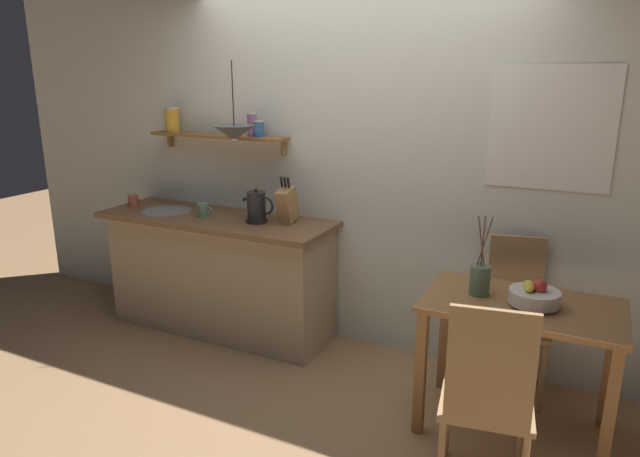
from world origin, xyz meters
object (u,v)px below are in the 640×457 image
at_px(electric_kettle, 257,207).
at_px(coffee_mug_spare, 134,201).
at_px(knife_block, 287,204).
at_px(pendant_lamp, 234,133).
at_px(twig_vase, 480,279).
at_px(coffee_mug_by_sink, 203,210).
at_px(dining_chair_far, 514,310).
at_px(dining_chair_near, 487,395).
at_px(dining_table, 520,326).
at_px(fruit_bowl, 534,296).

height_order(electric_kettle, coffee_mug_spare, electric_kettle).
height_order(knife_block, pendant_lamp, pendant_lamp).
bearing_deg(knife_block, pendant_lamp, -154.93).
bearing_deg(twig_vase, coffee_mug_by_sink, 173.11).
height_order(twig_vase, coffee_mug_by_sink, twig_vase).
bearing_deg(coffee_mug_spare, twig_vase, -5.72).
relative_size(twig_vase, pendant_lamp, 0.84).
bearing_deg(dining_chair_far, coffee_mug_spare, -177.24).
bearing_deg(dining_chair_near, pendant_lamp, 155.62).
height_order(dining_chair_far, pendant_lamp, pendant_lamp).
distance_m(twig_vase, coffee_mug_spare, 2.81).
distance_m(twig_vase, pendant_lamp, 1.90).
height_order(dining_table, dining_chair_near, dining_chair_near).
bearing_deg(dining_chair_far, coffee_mug_by_sink, -175.63).
distance_m(fruit_bowl, pendant_lamp, 2.19).
xyz_separation_m(dining_chair_far, twig_vase, (-0.15, -0.42, 0.32)).
relative_size(dining_table, coffee_mug_spare, 8.37).
distance_m(twig_vase, knife_block, 1.49).
distance_m(fruit_bowl, coffee_mug_by_sink, 2.39).
bearing_deg(electric_kettle, twig_vase, -10.38).
relative_size(twig_vase, coffee_mug_spare, 3.67).
bearing_deg(coffee_mug_spare, dining_table, -5.59).
distance_m(coffee_mug_by_sink, coffee_mug_spare, 0.72).
xyz_separation_m(electric_kettle, pendant_lamp, (-0.12, -0.07, 0.53)).
xyz_separation_m(twig_vase, coffee_mug_by_sink, (-2.08, 0.25, 0.11)).
height_order(dining_chair_far, twig_vase, twig_vase).
bearing_deg(coffee_mug_by_sink, fruit_bowl, -6.77).
bearing_deg(knife_block, coffee_mug_by_sink, -169.04).
distance_m(dining_chair_near, fruit_bowl, 0.69).
xyz_separation_m(fruit_bowl, knife_block, (-1.72, 0.41, 0.23)).
xyz_separation_m(dining_table, coffee_mug_spare, (-3.03, 0.30, 0.33)).
distance_m(dining_chair_near, coffee_mug_by_sink, 2.47).
relative_size(dining_chair_far, knife_block, 2.91).
bearing_deg(knife_block, coffee_mug_spare, -175.95).
bearing_deg(electric_kettle, dining_chair_far, 3.91).
height_order(twig_vase, electric_kettle, twig_vase).
height_order(fruit_bowl, knife_block, knife_block).
relative_size(dining_chair_far, fruit_bowl, 3.78).
xyz_separation_m(twig_vase, pendant_lamp, (-1.75, 0.23, 0.70)).
height_order(fruit_bowl, twig_vase, twig_vase).
xyz_separation_m(twig_vase, knife_block, (-1.43, 0.38, 0.20)).
relative_size(knife_block, coffee_mug_spare, 2.76).
bearing_deg(coffee_mug_by_sink, dining_table, -6.60).
height_order(dining_table, fruit_bowl, fruit_bowl).
bearing_deg(fruit_bowl, knife_block, 166.71).
bearing_deg(pendant_lamp, coffee_mug_spare, 177.01).
bearing_deg(dining_chair_far, twig_vase, -109.60).
bearing_deg(twig_vase, fruit_bowl, -5.88).
relative_size(fruit_bowl, knife_block, 0.77).
bearing_deg(twig_vase, coffee_mug_spare, 174.28).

